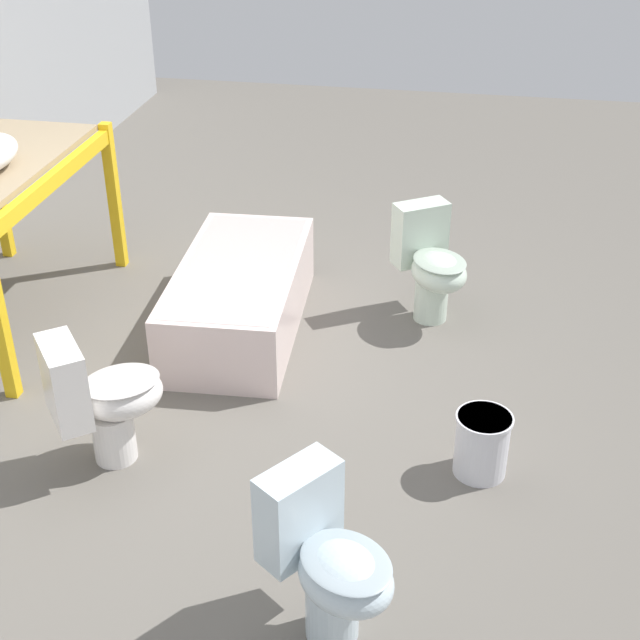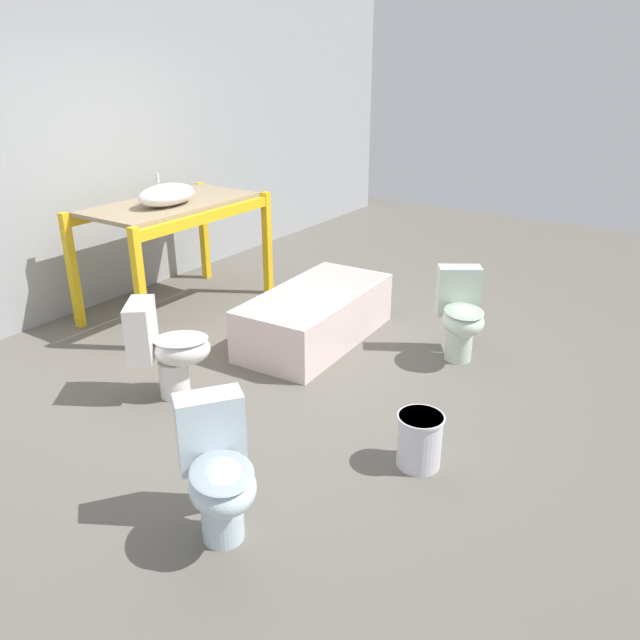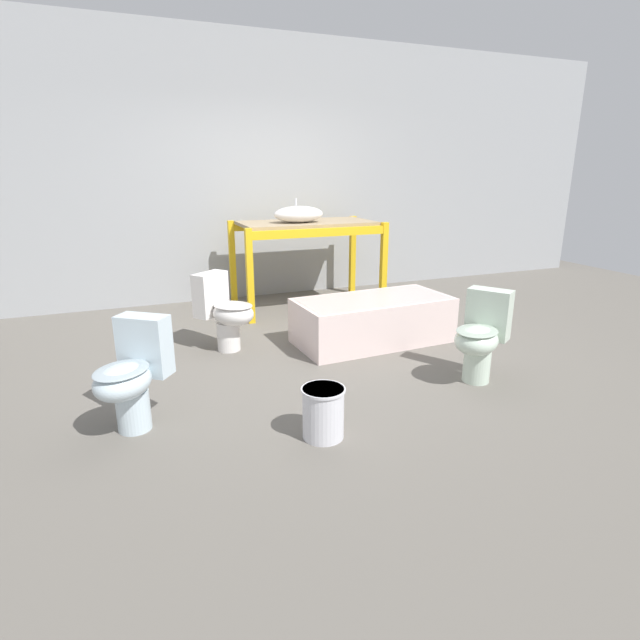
{
  "view_description": "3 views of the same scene",
  "coord_description": "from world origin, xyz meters",
  "px_view_note": "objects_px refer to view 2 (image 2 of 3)",
  "views": [
    {
      "loc": [
        -3.99,
        -1.42,
        2.86
      ],
      "look_at": [
        -0.16,
        -0.72,
        0.57
      ],
      "focal_mm": 50.0,
      "sensor_mm": 36.0,
      "label": 1
    },
    {
      "loc": [
        -3.38,
        -2.81,
        2.22
      ],
      "look_at": [
        -0.28,
        -0.73,
        0.65
      ],
      "focal_mm": 35.0,
      "sensor_mm": 36.0,
      "label": 2
    },
    {
      "loc": [
        -1.57,
        -4.17,
        1.61
      ],
      "look_at": [
        -0.19,
        -0.71,
        0.49
      ],
      "focal_mm": 28.0,
      "sensor_mm": 36.0,
      "label": 3
    }
  ],
  "objects_px": {
    "sink_basin": "(167,195)",
    "toilet_extra": "(167,348)",
    "bathtub_main": "(316,312)",
    "toilet_far": "(218,472)",
    "bucket_white": "(419,439)",
    "toilet_near": "(461,314)"
  },
  "relations": [
    {
      "from": "sink_basin",
      "to": "toilet_extra",
      "type": "relative_size",
      "value": 0.82
    },
    {
      "from": "bathtub_main",
      "to": "toilet_extra",
      "type": "distance_m",
      "value": 1.41
    },
    {
      "from": "sink_basin",
      "to": "bathtub_main",
      "type": "xyz_separation_m",
      "value": [
        0.26,
        -1.39,
        -0.87
      ]
    },
    {
      "from": "toilet_far",
      "to": "bucket_white",
      "type": "relative_size",
      "value": 2.15
    },
    {
      "from": "toilet_near",
      "to": "toilet_extra",
      "type": "distance_m",
      "value": 2.24
    },
    {
      "from": "toilet_far",
      "to": "bucket_white",
      "type": "height_order",
      "value": "toilet_far"
    },
    {
      "from": "bucket_white",
      "to": "bathtub_main",
      "type": "bearing_deg",
      "value": 53.05
    },
    {
      "from": "sink_basin",
      "to": "toilet_far",
      "type": "height_order",
      "value": "sink_basin"
    },
    {
      "from": "toilet_near",
      "to": "bucket_white",
      "type": "height_order",
      "value": "toilet_near"
    },
    {
      "from": "bathtub_main",
      "to": "toilet_far",
      "type": "height_order",
      "value": "toilet_far"
    },
    {
      "from": "sink_basin",
      "to": "toilet_far",
      "type": "bearing_deg",
      "value": -129.98
    },
    {
      "from": "toilet_near",
      "to": "bucket_white",
      "type": "xyz_separation_m",
      "value": [
        -1.48,
        -0.37,
        -0.2
      ]
    },
    {
      "from": "sink_basin",
      "to": "toilet_near",
      "type": "distance_m",
      "value": 2.71
    },
    {
      "from": "bucket_white",
      "to": "sink_basin",
      "type": "bearing_deg",
      "value": 73.22
    },
    {
      "from": "toilet_far",
      "to": "bucket_white",
      "type": "xyz_separation_m",
      "value": [
        1.08,
        -0.57,
        -0.2
      ]
    },
    {
      "from": "toilet_near",
      "to": "toilet_far",
      "type": "xyz_separation_m",
      "value": [
        -2.56,
        0.2,
        0.0
      ]
    },
    {
      "from": "bathtub_main",
      "to": "toilet_near",
      "type": "relative_size",
      "value": 2.13
    },
    {
      "from": "toilet_extra",
      "to": "bucket_white",
      "type": "bearing_deg",
      "value": -120.57
    },
    {
      "from": "toilet_near",
      "to": "bucket_white",
      "type": "bearing_deg",
      "value": -109.08
    },
    {
      "from": "sink_basin",
      "to": "bathtub_main",
      "type": "height_order",
      "value": "sink_basin"
    },
    {
      "from": "toilet_far",
      "to": "toilet_extra",
      "type": "height_order",
      "value": "same"
    },
    {
      "from": "sink_basin",
      "to": "bucket_white",
      "type": "bearing_deg",
      "value": -106.78
    }
  ]
}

